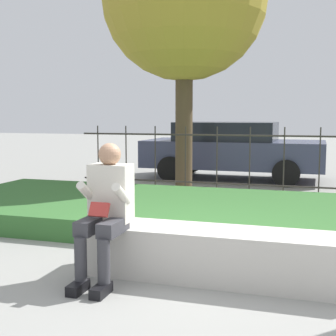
# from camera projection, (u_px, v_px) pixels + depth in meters

# --- Properties ---
(ground_plane) EXTENTS (60.00, 60.00, 0.00)m
(ground_plane) POSITION_uv_depth(u_px,v_px,m) (190.00, 277.00, 4.45)
(ground_plane) COLOR gray
(stone_bench) EXTENTS (2.60, 0.55, 0.48)m
(stone_bench) POSITION_uv_depth(u_px,v_px,m) (219.00, 258.00, 4.35)
(stone_bench) COLOR beige
(stone_bench) RESTS_ON ground_plane
(person_seated_reader) EXTENTS (0.42, 0.73, 1.28)m
(person_seated_reader) POSITION_uv_depth(u_px,v_px,m) (106.00, 206.00, 4.29)
(person_seated_reader) COLOR black
(person_seated_reader) RESTS_ON ground_plane
(grass_berm) EXTENTS (8.66, 2.98, 0.29)m
(grass_berm) POSITION_uv_depth(u_px,v_px,m) (229.00, 215.00, 6.52)
(grass_berm) COLOR #33662D
(grass_berm) RESTS_ON ground_plane
(iron_fence) EXTENTS (6.66, 0.03, 1.32)m
(iron_fence) POSITION_uv_depth(u_px,v_px,m) (250.00, 161.00, 8.51)
(iron_fence) COLOR #332D28
(iron_fence) RESTS_ON ground_plane
(car_parked_center) EXTENTS (4.22, 2.03, 1.36)m
(car_parked_center) POSITION_uv_depth(u_px,v_px,m) (232.00, 149.00, 11.18)
(car_parked_center) COLOR #383D56
(car_parked_center) RESTS_ON ground_plane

